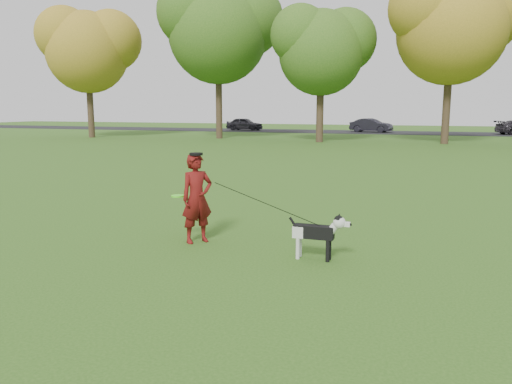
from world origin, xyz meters
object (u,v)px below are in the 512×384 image
(car_left, at_px, (245,124))
(dog, at_px, (319,231))
(car_mid, at_px, (371,125))
(man, at_px, (197,198))

(car_left, bearing_deg, dog, -153.65)
(car_mid, bearing_deg, dog, -163.21)
(dog, bearing_deg, car_mid, 94.87)
(man, bearing_deg, car_left, 59.26)
(car_left, distance_m, car_mid, 12.64)
(dog, distance_m, car_mid, 40.78)
(man, distance_m, car_mid, 40.32)
(man, relative_size, dog, 1.59)
(man, height_order, car_left, man)
(man, bearing_deg, car_mid, 42.01)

